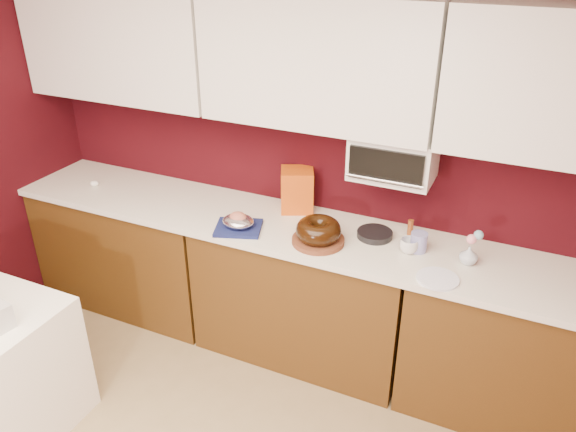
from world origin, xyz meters
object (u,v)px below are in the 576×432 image
at_px(bundt_cake, 318,230).
at_px(foil_ham_nest, 238,221).
at_px(pandoro_box, 297,190).
at_px(blue_jar, 419,242).
at_px(coffee_mug, 409,245).
at_px(flower_vase, 469,254).
at_px(toaster_oven, 394,156).

xyz_separation_m(bundt_cake, foil_ham_nest, (-0.49, -0.05, -0.03)).
xyz_separation_m(pandoro_box, blue_jar, (0.81, -0.19, -0.08)).
distance_m(coffee_mug, flower_vase, 0.31).
bearing_deg(flower_vase, toaster_oven, 162.51).
height_order(toaster_oven, blue_jar, toaster_oven).
bearing_deg(pandoro_box, bundt_cake, -74.83).
height_order(coffee_mug, flower_vase, flower_vase).
relative_size(toaster_oven, bundt_cake, 1.75).
relative_size(pandoro_box, coffee_mug, 2.72).
xyz_separation_m(foil_ham_nest, flower_vase, (1.29, 0.18, 0.00)).
distance_m(pandoro_box, blue_jar, 0.84).
bearing_deg(toaster_oven, blue_jar, -32.07).
bearing_deg(bundt_cake, flower_vase, 9.08).
xyz_separation_m(bundt_cake, flower_vase, (0.81, 0.13, -0.02)).
distance_m(pandoro_box, flower_vase, 1.11).
bearing_deg(pandoro_box, blue_jar, -37.67).
bearing_deg(toaster_oven, pandoro_box, 174.96).
bearing_deg(blue_jar, coffee_mug, -137.91).
distance_m(bundt_cake, blue_jar, 0.56).
bearing_deg(toaster_oven, foil_ham_nest, -157.53).
distance_m(bundt_cake, foil_ham_nest, 0.49).
height_order(toaster_oven, pandoro_box, toaster_oven).
bearing_deg(toaster_oven, coffee_mug, -45.42).
bearing_deg(coffee_mug, pandoro_box, 163.67).
bearing_deg(foil_ham_nest, flower_vase, 7.99).
bearing_deg(coffee_mug, foil_ham_nest, -170.64).
bearing_deg(flower_vase, pandoro_box, 169.27).
distance_m(toaster_oven, bundt_cake, 0.58).
xyz_separation_m(foil_ham_nest, pandoro_box, (0.21, 0.39, 0.08)).
height_order(bundt_cake, coffee_mug, bundt_cake).
bearing_deg(coffee_mug, toaster_oven, 134.58).
bearing_deg(blue_jar, flower_vase, -3.98).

